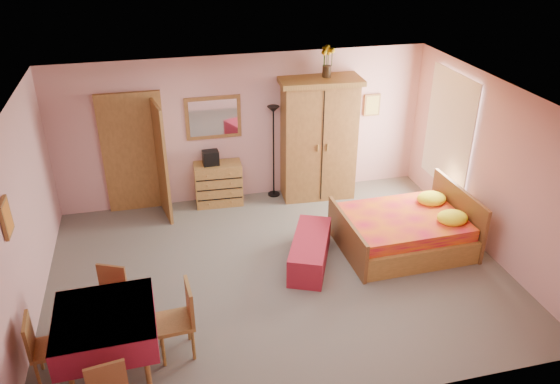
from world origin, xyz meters
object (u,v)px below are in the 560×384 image
object	(u,v)px
sunflower_vase	(327,61)
chair_north	(108,301)
wardrobe	(318,139)
chair_west	(50,347)
bench	(310,251)
chest_of_drawers	(219,184)
wall_mirror	(213,118)
bed	(403,222)
stereo	(211,158)
chair_east	(175,321)
chair_south	(108,384)
floor_lamp	(274,152)
dining_table	(109,341)

from	to	relation	value
sunflower_vase	chair_north	distance (m)	5.12
wardrobe	chair_west	bearing A→B (deg)	-136.17
wardrobe	bench	distance (m)	2.40
chest_of_drawers	bench	bearing A→B (deg)	-61.71
wall_mirror	bench	xyz separation A→B (m)	(1.04, -2.39, -1.33)
chest_of_drawers	bed	xyz separation A→B (m)	(2.56, -2.09, 0.06)
chest_of_drawers	stereo	world-z (taller)	stereo
wardrobe	chair_north	size ratio (longest dim) A/B	2.66
chest_of_drawers	chair_east	size ratio (longest dim) A/B	0.87
stereo	chair_north	world-z (taller)	stereo
chair_west	chair_south	bearing A→B (deg)	38.65
chair_north	chest_of_drawers	bearing A→B (deg)	-96.37
floor_lamp	wall_mirror	bearing A→B (deg)	172.79
stereo	bed	xyz separation A→B (m)	(2.67, -2.09, -0.45)
bench	bed	bearing A→B (deg)	3.71
sunflower_vase	bed	size ratio (longest dim) A/B	0.27
chair_south	wall_mirror	bearing A→B (deg)	60.70
chest_of_drawers	sunflower_vase	size ratio (longest dim) A/B	1.55
wall_mirror	chair_south	world-z (taller)	wall_mirror
wall_mirror	chair_north	xyz separation A→B (m)	(-1.78, -3.14, -1.14)
stereo	sunflower_vase	world-z (taller)	sunflower_vase
floor_lamp	stereo	bearing A→B (deg)	-176.04
sunflower_vase	chair_north	world-z (taller)	sunflower_vase
chair_north	chair_east	distance (m)	1.00
wardrobe	chair_east	xyz separation A→B (m)	(-2.81, -3.49, -0.63)
dining_table	chair_west	world-z (taller)	chair_west
chair_north	floor_lamp	bearing A→B (deg)	-108.02
dining_table	chair_south	distance (m)	0.67
stereo	floor_lamp	bearing A→B (deg)	3.96
stereo	chair_east	distance (m)	3.71
stereo	wardrobe	bearing A→B (deg)	-2.36
stereo	dining_table	world-z (taller)	stereo
stereo	chair_west	bearing A→B (deg)	-122.07
chair_south	chair_east	world-z (taller)	chair_east
wall_mirror	chair_north	bearing A→B (deg)	-119.61
dining_table	chair_south	bearing A→B (deg)	-88.44
bed	dining_table	world-z (taller)	bed
sunflower_vase	bench	distance (m)	3.22
chest_of_drawers	dining_table	xyz separation A→B (m)	(-1.76, -3.65, 0.01)
sunflower_vase	chair_west	xyz separation A→B (m)	(-4.30, -3.59, -2.03)
sunflower_vase	chair_south	world-z (taller)	sunflower_vase
chair_west	dining_table	bearing A→B (deg)	83.91
bed	stereo	bearing A→B (deg)	140.70
floor_lamp	wardrobe	world-z (taller)	wardrobe
wardrobe	chair_south	bearing A→B (deg)	-126.33
stereo	floor_lamp	xyz separation A→B (m)	(1.13, 0.08, -0.05)
dining_table	chair_east	world-z (taller)	chair_east
chair_west	chest_of_drawers	bearing A→B (deg)	142.77
floor_lamp	chair_south	xyz separation A→B (m)	(-2.76, -4.40, -0.43)
floor_lamp	chair_north	distance (m)	4.14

